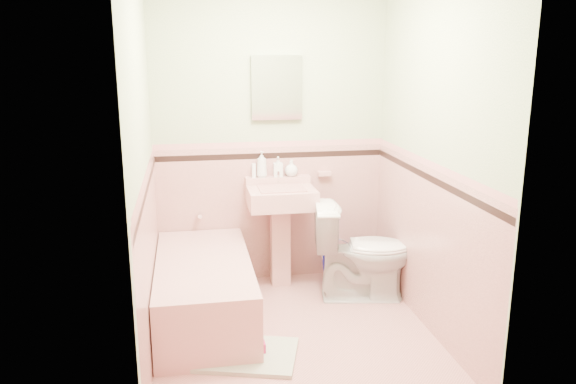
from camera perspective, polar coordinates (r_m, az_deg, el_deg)
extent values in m
plane|color=tan|center=(4.29, 0.61, -13.90)|extent=(2.20, 2.20, 0.00)
plane|color=beige|center=(4.93, -1.74, 5.17)|extent=(2.50, 0.00, 2.50)
plane|color=beige|center=(2.82, 4.83, -1.60)|extent=(2.50, 0.00, 2.50)
plane|color=beige|center=(3.81, -14.30, 2.12)|extent=(0.00, 2.50, 2.50)
plane|color=beige|center=(4.16, 14.32, 3.11)|extent=(0.00, 2.50, 2.50)
plane|color=tan|center=(5.06, -1.67, -2.14)|extent=(2.00, 0.00, 2.00)
plane|color=tan|center=(3.07, 4.52, -13.31)|extent=(2.00, 0.00, 2.00)
plane|color=tan|center=(3.99, -13.57, -7.05)|extent=(0.00, 2.20, 2.20)
plane|color=tan|center=(4.33, 13.65, -5.38)|extent=(0.00, 2.20, 2.20)
plane|color=black|center=(4.94, -1.70, 3.65)|extent=(2.00, 0.00, 2.00)
plane|color=black|center=(2.87, 4.69, -4.00)|extent=(2.00, 0.00, 2.00)
plane|color=black|center=(3.84, -13.92, 0.23)|extent=(0.00, 2.20, 2.20)
plane|color=black|center=(4.18, 13.99, 1.35)|extent=(0.00, 2.20, 2.20)
plane|color=tan|center=(4.92, -1.71, 4.80)|extent=(2.00, 0.00, 2.00)
plane|color=tan|center=(2.84, 4.73, -2.08)|extent=(2.00, 0.00, 2.00)
plane|color=tan|center=(3.81, -14.01, 1.69)|extent=(0.00, 2.20, 2.20)
plane|color=tan|center=(4.16, 14.07, 2.70)|extent=(0.00, 2.20, 2.20)
cube|color=tan|center=(4.43, -8.36, -9.88)|extent=(0.70, 1.50, 0.45)
cylinder|color=silver|center=(4.97, -8.82, -2.26)|extent=(0.04, 0.12, 0.04)
cylinder|color=silver|center=(4.90, -0.97, 1.54)|extent=(0.02, 0.02, 0.10)
cube|color=white|center=(4.86, -1.14, 10.39)|extent=(0.43, 0.04, 0.53)
cube|color=tan|center=(5.04, 3.65, 1.87)|extent=(0.11, 0.07, 0.04)
imported|color=#B2B2B2|center=(4.90, -2.64, 2.79)|extent=(0.11, 0.11, 0.23)
imported|color=#B2B2B2|center=(4.92, -0.99, 2.55)|extent=(0.09, 0.09, 0.17)
imported|color=#B2B2B2|center=(4.94, 0.34, 2.42)|extent=(0.14, 0.14, 0.14)
cylinder|color=white|center=(4.90, -3.44, 2.15)|extent=(0.05, 0.05, 0.12)
imported|color=white|center=(4.74, 7.50, -5.90)|extent=(0.85, 0.58, 0.80)
cube|color=#939E84|center=(4.00, -4.73, -15.88)|extent=(0.85, 0.68, 0.03)
cube|color=#BF1E59|center=(3.98, -3.51, -15.27)|extent=(0.16, 0.08, 0.07)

